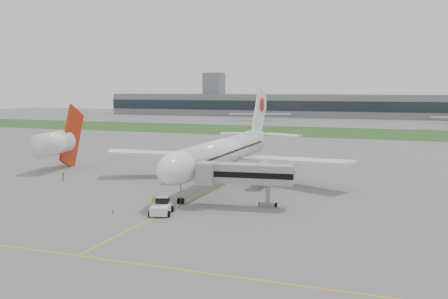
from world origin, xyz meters
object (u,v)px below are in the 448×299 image
(pushback_tug, at_px, (162,207))
(neighbor_aircraft, at_px, (56,143))
(ground_crew_near, at_px, (153,203))
(airliner, at_px, (226,151))
(jet_bridge, at_px, (243,174))

(pushback_tug, xyz_separation_m, neighbor_aircraft, (-38.41, 26.29, 4.78))
(ground_crew_near, bearing_deg, airliner, -134.88)
(airliner, xyz_separation_m, neighbor_aircraft, (-38.38, 0.13, 0.12))
(airliner, relative_size, pushback_tug, 11.35)
(ground_crew_near, height_order, neighbor_aircraft, neighbor_aircraft)
(jet_bridge, bearing_deg, pushback_tug, -145.51)
(neighbor_aircraft, bearing_deg, jet_bridge, -31.39)
(jet_bridge, xyz_separation_m, ground_crew_near, (-11.46, -6.08, -3.84))
(ground_crew_near, distance_m, neighbor_aircraft, 43.76)
(ground_crew_near, xyz_separation_m, neighbor_aircraft, (-36.07, 24.29, 4.87))
(airliner, relative_size, neighbor_aircraft, 2.98)
(pushback_tug, relative_size, ground_crew_near, 2.59)
(pushback_tug, xyz_separation_m, ground_crew_near, (-2.33, 2.00, -0.08))
(pushback_tug, bearing_deg, ground_crew_near, 122.84)
(airliner, xyz_separation_m, pushback_tug, (0.03, -26.16, -4.66))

